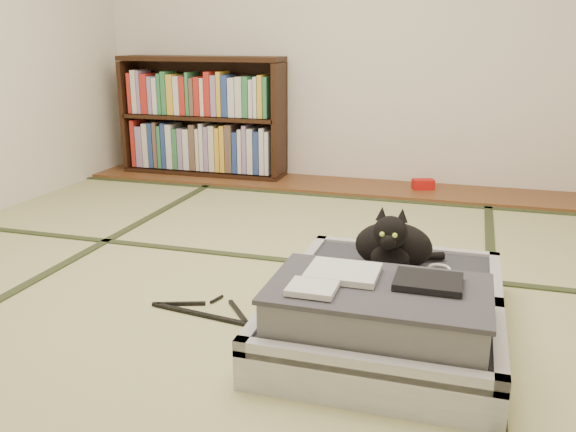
# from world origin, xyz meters

# --- Properties ---
(floor) EXTENTS (4.50, 4.50, 0.00)m
(floor) POSITION_xyz_m (0.00, 0.00, 0.00)
(floor) COLOR #BAB87C
(floor) RESTS_ON ground
(wood_strip) EXTENTS (4.00, 0.50, 0.02)m
(wood_strip) POSITION_xyz_m (0.00, 2.00, 0.01)
(wood_strip) COLOR brown
(wood_strip) RESTS_ON ground
(red_item) EXTENTS (0.17, 0.14, 0.07)m
(red_item) POSITION_xyz_m (0.55, 2.03, 0.06)
(red_item) COLOR red
(red_item) RESTS_ON wood_strip
(tatami_borders) EXTENTS (4.00, 4.50, 0.01)m
(tatami_borders) POSITION_xyz_m (0.00, 0.49, 0.00)
(tatami_borders) COLOR #2D381E
(tatami_borders) RESTS_ON ground
(bookcase) EXTENTS (1.30, 0.30, 0.92)m
(bookcase) POSITION_xyz_m (-1.17, 2.07, 0.45)
(bookcase) COLOR black
(bookcase) RESTS_ON wood_strip
(suitcase) EXTENTS (0.81, 1.08, 0.32)m
(suitcase) POSITION_xyz_m (0.61, -0.26, 0.11)
(suitcase) COLOR silver
(suitcase) RESTS_ON floor
(cat) EXTENTS (0.36, 0.36, 0.29)m
(cat) POSITION_xyz_m (0.59, 0.03, 0.26)
(cat) COLOR black
(cat) RESTS_ON suitcase
(cable_coil) EXTENTS (0.11, 0.11, 0.03)m
(cable_coil) POSITION_xyz_m (0.77, 0.06, 0.17)
(cable_coil) COLOR white
(cable_coil) RESTS_ON suitcase
(hanger) EXTENTS (0.46, 0.23, 0.01)m
(hanger) POSITION_xyz_m (-0.12, -0.26, 0.01)
(hanger) COLOR black
(hanger) RESTS_ON floor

